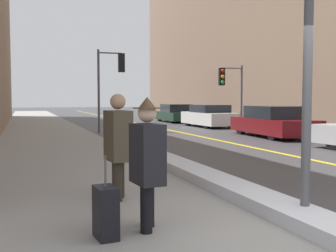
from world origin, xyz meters
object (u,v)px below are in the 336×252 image
(rolling_suitcase, at_px, (106,213))
(parked_car_maroon, at_px, (273,122))
(traffic_light_near, at_px, (113,73))
(traffic_light_far, at_px, (229,83))
(pedestrian_with_shoulder_bag, at_px, (147,158))
(parked_car_dark_green, at_px, (176,114))
(parked_car_white, at_px, (209,116))
(lamp_post, at_px, (309,22))
(pedestrian_in_glasses, at_px, (118,141))

(rolling_suitcase, bearing_deg, parked_car_maroon, 133.58)
(parked_car_maroon, bearing_deg, rolling_suitcase, 143.76)
(traffic_light_near, distance_m, parked_car_maroon, 7.84)
(traffic_light_far, distance_m, pedestrian_with_shoulder_bag, 17.34)
(parked_car_dark_green, bearing_deg, pedestrian_with_shoulder_bag, 160.54)
(parked_car_white, bearing_deg, lamp_post, 158.41)
(parked_car_maroon, xyz_separation_m, parked_car_dark_green, (0.09, 12.17, -0.04))
(parked_car_dark_green, relative_size, rolling_suitcase, 4.64)
(lamp_post, distance_m, traffic_light_far, 16.57)
(traffic_light_near, bearing_deg, pedestrian_with_shoulder_bag, -97.93)
(traffic_light_near, distance_m, rolling_suitcase, 15.87)
(traffic_light_near, distance_m, parked_car_dark_green, 9.79)
(lamp_post, xyz_separation_m, rolling_suitcase, (-2.59, 0.10, -2.25))
(traffic_light_far, distance_m, pedestrian_in_glasses, 15.97)
(traffic_light_far, relative_size, pedestrian_in_glasses, 2.01)
(pedestrian_in_glasses, bearing_deg, traffic_light_near, 162.90)
(pedestrian_with_shoulder_bag, relative_size, rolling_suitcase, 1.69)
(parked_car_maroon, distance_m, rolling_suitcase, 13.97)
(traffic_light_far, height_order, parked_car_maroon, traffic_light_far)
(parked_car_dark_green, bearing_deg, parked_car_white, -178.47)
(pedestrian_with_shoulder_bag, height_order, rolling_suitcase, pedestrian_with_shoulder_bag)
(traffic_light_near, height_order, pedestrian_in_glasses, traffic_light_near)
(pedestrian_with_shoulder_bag, xyz_separation_m, rolling_suitcase, (-0.53, -0.17, -0.57))
(lamp_post, bearing_deg, parked_car_white, 69.15)
(pedestrian_with_shoulder_bag, bearing_deg, lamp_post, 76.85)
(pedestrian_in_glasses, xyz_separation_m, parked_car_dark_green, (8.65, 20.99, -0.35))
(parked_car_maroon, height_order, parked_car_white, parked_car_maroon)
(lamp_post, height_order, traffic_light_far, lamp_post)
(lamp_post, bearing_deg, traffic_light_far, 66.07)
(parked_car_white, bearing_deg, traffic_light_near, 107.10)
(traffic_light_far, bearing_deg, pedestrian_in_glasses, 63.03)
(traffic_light_near, bearing_deg, pedestrian_in_glasses, -99.09)
(lamp_post, bearing_deg, traffic_light_near, 87.54)
(traffic_light_near, xyz_separation_m, traffic_light_far, (6.06, -0.28, -0.43))
(parked_car_maroon, height_order, rolling_suitcase, parked_car_maroon)
(parked_car_maroon, distance_m, parked_car_white, 6.64)
(pedestrian_with_shoulder_bag, xyz_separation_m, parked_car_white, (8.66, 17.08, -0.27))
(lamp_post, xyz_separation_m, traffic_light_near, (0.66, 15.43, 0.28))
(lamp_post, height_order, pedestrian_with_shoulder_bag, lamp_post)
(traffic_light_far, height_order, rolling_suitcase, traffic_light_far)
(traffic_light_far, distance_m, parked_car_maroon, 4.80)
(parked_car_white, height_order, parked_car_dark_green, parked_car_white)
(traffic_light_near, height_order, traffic_light_far, traffic_light_near)
(parked_car_maroon, height_order, parked_car_dark_green, parked_car_maroon)
(traffic_light_far, relative_size, parked_car_dark_green, 0.76)
(parked_car_dark_green, bearing_deg, rolling_suitcase, 159.52)
(lamp_post, xyz_separation_m, parked_car_maroon, (6.51, 10.70, -1.94))
(traffic_light_near, height_order, pedestrian_with_shoulder_bag, traffic_light_near)
(lamp_post, relative_size, parked_car_dark_green, 0.95)
(traffic_light_near, bearing_deg, parked_car_dark_green, 53.66)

